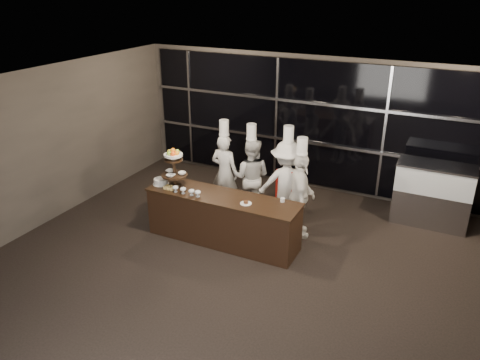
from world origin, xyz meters
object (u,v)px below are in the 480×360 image
at_px(display_stand, 174,165).
at_px(layer_cake, 161,181).
at_px(display_case, 433,192).
at_px(chef_d, 299,195).
at_px(chef_c, 286,184).
at_px(chef_b, 251,176).
at_px(chef_a, 225,171).
at_px(buffet_counter, 223,219).

relative_size(display_stand, layer_cake, 2.48).
relative_size(display_stand, display_case, 0.52).
relative_size(display_stand, chef_d, 0.39).
relative_size(layer_cake, chef_c, 0.15).
relative_size(layer_cake, chef_b, 0.16).
height_order(chef_a, chef_d, chef_d).
bearing_deg(chef_b, chef_d, -20.47).
relative_size(chef_b, chef_d, 0.99).
xyz_separation_m(display_stand, chef_c, (1.78, 1.14, -0.48)).
bearing_deg(display_case, chef_c, -153.59).
height_order(display_case, chef_c, chef_c).
xyz_separation_m(display_case, chef_d, (-2.16, -1.58, 0.15)).
bearing_deg(display_case, display_stand, -150.97).
bearing_deg(display_stand, chef_d, 20.70).
relative_size(display_case, chef_a, 0.74).
relative_size(display_case, chef_b, 0.74).
xyz_separation_m(buffet_counter, chef_b, (-0.02, 1.26, 0.35)).
xyz_separation_m(chef_c, chef_d, (0.38, -0.32, -0.03)).
xyz_separation_m(display_stand, display_case, (4.32, 2.40, -0.65)).
relative_size(buffet_counter, layer_cake, 9.47).
relative_size(buffet_counter, chef_b, 1.49).
height_order(layer_cake, chef_b, chef_b).
relative_size(display_stand, chef_a, 0.39).
bearing_deg(display_case, buffet_counter, -144.17).
bearing_deg(layer_cake, chef_c, 29.88).
xyz_separation_m(layer_cake, display_case, (4.60, 2.45, -0.29)).
height_order(display_stand, chef_c, chef_c).
height_order(buffet_counter, chef_a, chef_a).
bearing_deg(display_case, chef_d, -143.82).
relative_size(chef_b, chef_c, 0.95).
bearing_deg(chef_c, buffet_counter, -124.49).
bearing_deg(chef_b, chef_c, -8.49).
relative_size(layer_cake, chef_a, 0.16).
height_order(chef_b, chef_c, chef_c).
bearing_deg(layer_cake, chef_a, 60.92).
distance_m(chef_b, chef_c, 0.81).
distance_m(buffet_counter, display_case, 4.10).
xyz_separation_m(chef_b, chef_c, (0.80, -0.12, 0.05)).
relative_size(chef_a, chef_b, 1.01).
relative_size(display_stand, chef_c, 0.37).
relative_size(layer_cake, chef_d, 0.16).
bearing_deg(display_stand, chef_a, 71.10).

